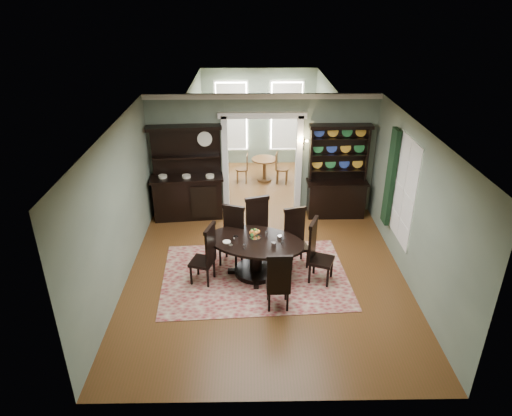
{
  "coord_description": "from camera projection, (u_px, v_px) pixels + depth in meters",
  "views": [
    {
      "loc": [
        -0.32,
        -7.52,
        5.25
      ],
      "look_at": [
        -0.19,
        0.6,
        1.25
      ],
      "focal_mm": 32.0,
      "sensor_mm": 36.0,
      "label": 1
    }
  ],
  "objects": [
    {
      "name": "welsh_dresser",
      "position": [
        337.0,
        184.0,
        11.19
      ],
      "size": [
        1.49,
        0.55,
        2.31
      ],
      "rotation": [
        0.0,
        0.0,
        0.01
      ],
      "color": "black",
      "rests_on": "floor"
    },
    {
      "name": "chair_far_right",
      "position": [
        296.0,
        235.0,
        9.28
      ],
      "size": [
        0.55,
        0.53,
        1.23
      ],
      "rotation": [
        0.0,
        0.0,
        3.4
      ],
      "color": "black",
      "rests_on": "rug"
    },
    {
      "name": "sideboard",
      "position": [
        188.0,
        186.0,
        11.14
      ],
      "size": [
        1.8,
        0.8,
        2.3
      ],
      "rotation": [
        0.0,
        0.0,
        0.1
      ],
      "color": "black",
      "rests_on": "floor"
    },
    {
      "name": "right_window",
      "position": [
        398.0,
        184.0,
        9.23
      ],
      "size": [
        0.15,
        1.47,
        2.12
      ],
      "color": "white",
      "rests_on": "wall_right"
    },
    {
      "name": "chair_far_left",
      "position": [
        232.0,
        233.0,
        9.35
      ],
      "size": [
        0.58,
        0.56,
        1.24
      ],
      "rotation": [
        0.0,
        0.0,
        2.8
      ],
      "color": "black",
      "rests_on": "rug"
    },
    {
      "name": "parlor_chair_right",
      "position": [
        280.0,
        167.0,
        13.19
      ],
      "size": [
        0.41,
        0.39,
        0.91
      ],
      "rotation": [
        0.0,
        0.0,
        -1.74
      ],
      "color": "brown",
      "rests_on": "parlor_floor"
    },
    {
      "name": "parlor_chair_left",
      "position": [
        244.0,
        168.0,
        13.23
      ],
      "size": [
        0.36,
        0.36,
        0.86
      ],
      "rotation": [
        0.0,
        0.0,
        1.54
      ],
      "color": "brown",
      "rests_on": "parlor_floor"
    },
    {
      "name": "centerpiece",
      "position": [
        255.0,
        236.0,
        8.91
      ],
      "size": [
        1.2,
        0.77,
        0.2
      ],
      "color": "white",
      "rests_on": "dining_table"
    },
    {
      "name": "doorway_trim",
      "position": [
        262.0,
        151.0,
        11.05
      ],
      "size": [
        2.08,
        0.25,
        2.57
      ],
      "color": "silver",
      "rests_on": "floor"
    },
    {
      "name": "chair_end_right",
      "position": [
        317.0,
        250.0,
        8.72
      ],
      "size": [
        0.59,
        0.61,
        1.29
      ],
      "rotation": [
        0.0,
        0.0,
        -1.95
      ],
      "color": "black",
      "rests_on": "rug"
    },
    {
      "name": "wall_sconce",
      "position": [
        302.0,
        142.0,
        10.8
      ],
      "size": [
        0.27,
        0.21,
        0.21
      ],
      "color": "#AD6F2E",
      "rests_on": "back_wall_right"
    },
    {
      "name": "chair_far_mid",
      "position": [
        259.0,
        227.0,
        9.48
      ],
      "size": [
        0.62,
        0.6,
        1.35
      ],
      "rotation": [
        0.0,
        0.0,
        3.45
      ],
      "color": "black",
      "rests_on": "rug"
    },
    {
      "name": "chair_near",
      "position": [
        279.0,
        281.0,
        7.91
      ],
      "size": [
        0.45,
        0.42,
        1.18
      ],
      "rotation": [
        0.0,
        0.0,
        0.02
      ],
      "color": "black",
      "rests_on": "rug"
    },
    {
      "name": "parlor_table",
      "position": [
        264.0,
        166.0,
        13.34
      ],
      "size": [
        0.74,
        0.74,
        0.69
      ],
      "color": "brown",
      "rests_on": "parlor_floor"
    },
    {
      "name": "dining_table",
      "position": [
        256.0,
        251.0,
        8.97
      ],
      "size": [
        2.24,
        2.24,
        0.76
      ],
      "rotation": [
        0.0,
        0.0,
        -0.31
      ],
      "color": "black",
      "rests_on": "rug"
    },
    {
      "name": "chair_end_left",
      "position": [
        207.0,
        253.0,
        8.65
      ],
      "size": [
        0.55,
        0.57,
        1.25
      ],
      "rotation": [
        0.0,
        0.0,
        1.28
      ],
      "color": "black",
      "rests_on": "rug"
    },
    {
      "name": "parlor",
      "position": [
        260.0,
        126.0,
        13.36
      ],
      "size": [
        3.51,
        3.5,
        3.01
      ],
      "color": "#5D3218",
      "rests_on": "ground"
    },
    {
      "name": "room",
      "position": [
        267.0,
        205.0,
        8.41
      ],
      "size": [
        5.51,
        6.01,
        3.01
      ],
      "color": "#5D3218",
      "rests_on": "ground"
    },
    {
      "name": "rug",
      "position": [
        255.0,
        276.0,
        9.11
      ],
      "size": [
        3.79,
        2.73,
        0.01
      ],
      "primitive_type": "cube",
      "rotation": [
        0.0,
        0.0,
        0.06
      ],
      "color": "maroon",
      "rests_on": "floor"
    }
  ]
}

